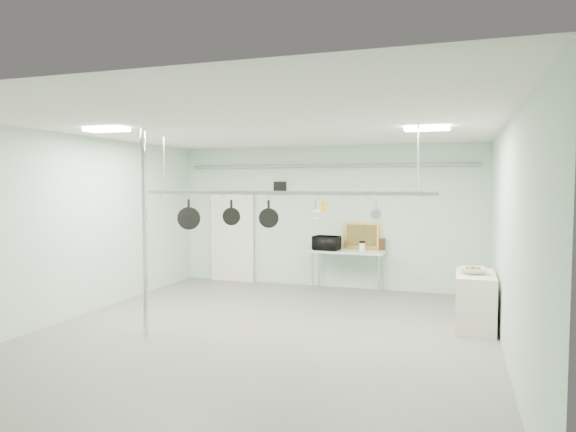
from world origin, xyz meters
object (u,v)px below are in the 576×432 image
(fruit_bowl, at_px, (473,271))
(skillet_left, at_px, (189,215))
(coffee_canister, at_px, (362,247))
(chrome_pole, at_px, (144,232))
(skillet_mid, at_px, (231,212))
(pot_rack, at_px, (281,191))
(prep_table, at_px, (348,253))
(skillet_right, at_px, (269,214))
(side_cabinet, at_px, (475,301))
(microwave, at_px, (327,243))

(fruit_bowl, relative_size, skillet_left, 0.80)
(coffee_canister, bearing_deg, chrome_pole, -122.30)
(fruit_bowl, distance_m, skillet_mid, 4.02)
(chrome_pole, bearing_deg, pot_rack, 25.35)
(skillet_mid, bearing_deg, prep_table, 53.79)
(pot_rack, relative_size, skillet_mid, 12.27)
(coffee_canister, distance_m, skillet_right, 3.48)
(chrome_pole, relative_size, prep_table, 2.00)
(fruit_bowl, height_order, skillet_mid, skillet_mid)
(fruit_bowl, distance_m, skillet_right, 3.41)
(side_cabinet, bearing_deg, coffee_canister, 136.10)
(side_cabinet, height_order, skillet_left, skillet_left)
(microwave, relative_size, fruit_bowl, 1.33)
(pot_rack, xyz_separation_m, skillet_right, (-0.20, 0.00, -0.37))
(side_cabinet, distance_m, skillet_mid, 4.21)
(prep_table, distance_m, side_cabinet, 3.39)
(pot_rack, distance_m, fruit_bowl, 3.35)
(side_cabinet, height_order, skillet_right, skillet_right)
(chrome_pole, distance_m, coffee_canister, 4.94)
(prep_table, bearing_deg, pot_rack, -96.91)
(microwave, height_order, fruit_bowl, microwave)
(side_cabinet, bearing_deg, skillet_left, -166.52)
(prep_table, distance_m, skillet_mid, 3.68)
(skillet_right, bearing_deg, skillet_mid, 163.25)
(microwave, bearing_deg, prep_table, -156.00)
(microwave, xyz_separation_m, skillet_mid, (-0.81, -3.17, 0.83))
(microwave, height_order, coffee_canister, microwave)
(side_cabinet, height_order, microwave, microwave)
(coffee_canister, distance_m, skillet_mid, 3.72)
(coffee_canister, bearing_deg, skillet_right, -105.88)
(prep_table, distance_m, skillet_left, 4.00)
(prep_table, distance_m, fruit_bowl, 3.37)
(prep_table, xyz_separation_m, coffee_canister, (0.32, -0.05, 0.16))
(pot_rack, xyz_separation_m, coffee_canister, (0.72, 3.25, -1.24))
(fruit_bowl, bearing_deg, coffee_canister, 134.91)
(pot_rack, bearing_deg, skillet_right, 180.00)
(prep_table, relative_size, coffee_canister, 9.07)
(fruit_bowl, bearing_deg, skillet_right, -161.37)
(prep_table, xyz_separation_m, fruit_bowl, (2.51, -2.25, 0.12))
(prep_table, xyz_separation_m, skillet_right, (-0.60, -3.30, 1.03))
(skillet_mid, bearing_deg, skillet_right, -15.42)
(prep_table, distance_m, pot_rack, 3.61)
(prep_table, height_order, skillet_right, skillet_right)
(coffee_canister, height_order, skillet_left, skillet_left)
(prep_table, xyz_separation_m, pot_rack, (-0.40, -3.30, 1.40))
(pot_rack, relative_size, coffee_canister, 27.21)
(prep_table, xyz_separation_m, side_cabinet, (2.55, -2.20, -0.38))
(microwave, xyz_separation_m, coffee_canister, (0.76, 0.07, -0.07))
(chrome_pole, bearing_deg, side_cabinet, 22.41)
(side_cabinet, height_order, fruit_bowl, fruit_bowl)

